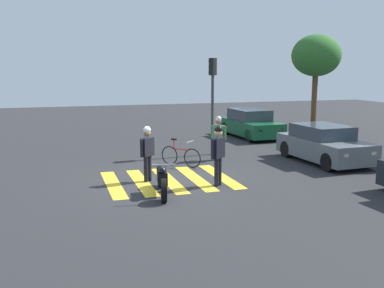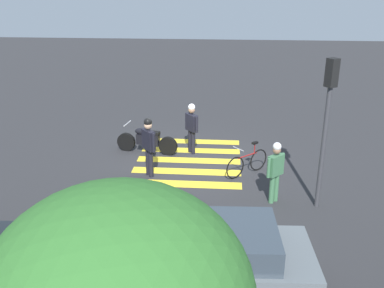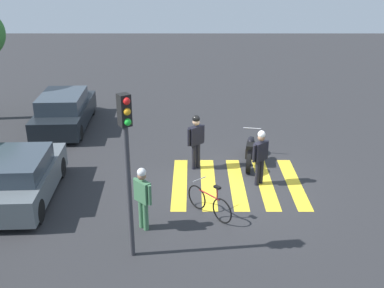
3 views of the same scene
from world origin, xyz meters
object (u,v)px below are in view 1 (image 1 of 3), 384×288
leaning_bicycle (181,156)px  car_green_compact (251,124)px  officer_by_motorcycle (218,150)px  pedestrian_bystander (218,135)px  officer_on_foot (147,150)px  police_motorcycle (162,179)px  traffic_light_pole (212,90)px  car_grey_coupe (324,144)px

leaning_bicycle → car_green_compact: bearing=136.2°
leaning_bicycle → car_green_compact: car_green_compact is taller
officer_by_motorcycle → pedestrian_bystander: size_ratio=1.08×
officer_by_motorcycle → officer_on_foot: bearing=-120.5°
police_motorcycle → officer_by_motorcycle: size_ratio=1.16×
leaning_bicycle → pedestrian_bystander: 1.96m
police_motorcycle → leaning_bicycle: police_motorcycle is taller
pedestrian_bystander → car_green_compact: size_ratio=0.42×
leaning_bicycle → officer_on_foot: (1.87, -1.62, 0.65)m
pedestrian_bystander → officer_on_foot: bearing=-53.1°
leaning_bicycle → officer_on_foot: 2.56m
traffic_light_pole → officer_on_foot: bearing=-43.6°
police_motorcycle → pedestrian_bystander: (-4.09, 3.26, 0.55)m
car_green_compact → car_grey_coupe: bearing=0.5°
police_motorcycle → traffic_light_pole: 6.65m
leaning_bicycle → car_grey_coupe: size_ratio=0.32×
car_grey_coupe → pedestrian_bystander: bearing=-112.9°
officer_by_motorcycle → car_green_compact: bearing=149.7°
officer_by_motorcycle → traffic_light_pole: 5.33m
police_motorcycle → car_green_compact: bearing=142.6°
officer_on_foot → pedestrian_bystander: size_ratio=1.02×
leaning_bicycle → officer_by_motorcycle: officer_by_motorcycle is taller
police_motorcycle → car_green_compact: (-9.08, 6.94, 0.24)m
officer_by_motorcycle → police_motorcycle: bearing=-77.7°
traffic_light_pole → leaning_bicycle: bearing=-46.0°
leaning_bicycle → pedestrian_bystander: (-0.66, 1.74, 0.62)m
pedestrian_bystander → traffic_light_pole: size_ratio=0.44×
leaning_bicycle → pedestrian_bystander: size_ratio=0.75×
police_motorcycle → traffic_light_pole: size_ratio=0.55×
pedestrian_bystander → car_grey_coupe: size_ratio=0.43×
police_motorcycle → pedestrian_bystander: size_ratio=1.25×
car_green_compact → car_grey_coupe: car_green_compact is taller
officer_by_motorcycle → traffic_light_pole: traffic_light_pole is taller
car_grey_coupe → traffic_light_pole: size_ratio=1.02×
police_motorcycle → officer_on_foot: (-1.56, -0.10, 0.57)m
officer_on_foot → traffic_light_pole: size_ratio=0.45×
officer_on_foot → car_green_compact: 10.31m
car_green_compact → car_grey_coupe: (6.58, 0.06, -0.01)m
car_green_compact → traffic_light_pole: 5.58m
officer_on_foot → police_motorcycle: bearing=3.7°
officer_by_motorcycle → car_green_compact: (-8.68, 5.08, -0.41)m
car_green_compact → police_motorcycle: bearing=-37.4°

